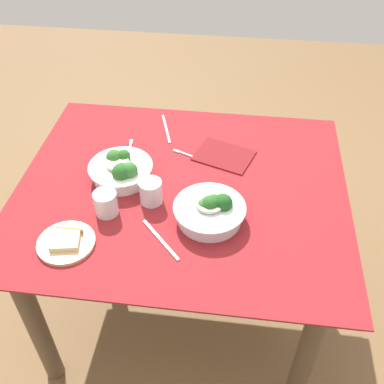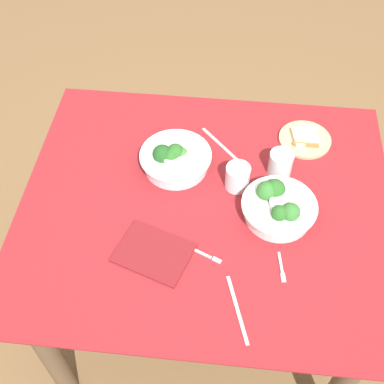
% 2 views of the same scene
% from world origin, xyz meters
% --- Properties ---
extents(ground_plane, '(6.00, 6.00, 0.00)m').
position_xyz_m(ground_plane, '(0.00, 0.00, 0.00)').
color(ground_plane, brown).
extents(dining_table, '(1.17, 1.00, 0.73)m').
position_xyz_m(dining_table, '(0.00, 0.00, 0.61)').
color(dining_table, maroon).
rests_on(dining_table, ground_plane).
extents(broccoli_bowl_far, '(0.24, 0.24, 0.10)m').
position_xyz_m(broccoli_bowl_far, '(-0.12, 0.15, 0.77)').
color(broccoli_bowl_far, white).
rests_on(broccoli_bowl_far, dining_table).
extents(broccoli_bowl_near, '(0.23, 0.23, 0.10)m').
position_xyz_m(broccoli_bowl_near, '(0.22, -0.02, 0.77)').
color(broccoli_bowl_near, white).
rests_on(broccoli_bowl_near, dining_table).
extents(bread_side_plate, '(0.18, 0.18, 0.03)m').
position_xyz_m(bread_side_plate, '(0.32, 0.31, 0.74)').
color(bread_side_plate, '#D6B27A').
rests_on(bread_side_plate, dining_table).
extents(water_glass_center, '(0.08, 0.08, 0.08)m').
position_xyz_m(water_glass_center, '(0.23, 0.16, 0.77)').
color(water_glass_center, silver).
rests_on(water_glass_center, dining_table).
extents(water_glass_side, '(0.08, 0.08, 0.08)m').
position_xyz_m(water_glass_side, '(0.09, 0.08, 0.77)').
color(water_glass_side, silver).
rests_on(water_glass_side, dining_table).
extents(fork_by_far_bowl, '(0.02, 0.10, 0.00)m').
position_xyz_m(fork_by_far_bowl, '(0.23, -0.21, 0.73)').
color(fork_by_far_bowl, '#B7B7BC').
rests_on(fork_by_far_bowl, dining_table).
extents(fork_by_near_bowl, '(0.10, 0.05, 0.00)m').
position_xyz_m(fork_by_near_bowl, '(0.02, -0.19, 0.73)').
color(fork_by_near_bowl, '#B7B7BC').
rests_on(fork_by_near_bowl, dining_table).
extents(table_knife_left, '(0.07, 0.20, 0.00)m').
position_xyz_m(table_knife_left, '(0.11, -0.35, 0.73)').
color(table_knife_left, '#B7B7BC').
rests_on(table_knife_left, dining_table).
extents(table_knife_right, '(0.15, 0.16, 0.00)m').
position_xyz_m(table_knife_right, '(0.03, 0.26, 0.73)').
color(table_knife_right, '#B7B7BC').
rests_on(table_knife_right, dining_table).
extents(napkin_folded_upper, '(0.25, 0.22, 0.01)m').
position_xyz_m(napkin_folded_upper, '(-0.14, -0.20, 0.73)').
color(napkin_folded_upper, maroon).
rests_on(napkin_folded_upper, dining_table).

